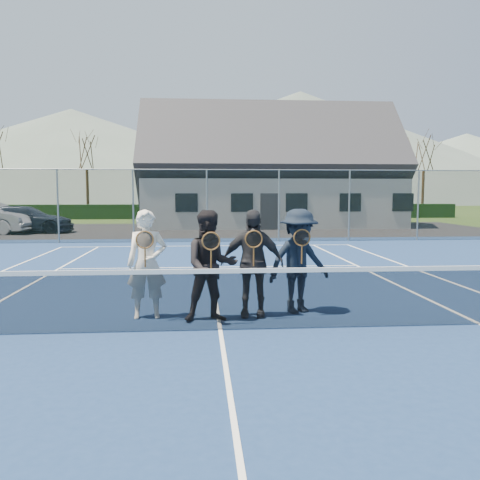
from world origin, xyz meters
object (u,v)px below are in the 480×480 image
(player_a, at_px, (147,264))
(player_b, at_px, (211,266))
(player_c, at_px, (252,263))
(player_d, at_px, (299,261))
(tennis_net, at_px, (220,297))
(car_c, at_px, (26,219))
(clubhouse, at_px, (269,161))

(player_a, relative_size, player_b, 1.00)
(player_b, relative_size, player_c, 1.00)
(player_d, bearing_deg, tennis_net, -142.75)
(tennis_net, distance_m, player_b, 0.71)
(car_c, xyz_separation_m, player_a, (7.95, -18.12, 0.24))
(tennis_net, relative_size, clubhouse, 0.75)
(player_b, bearing_deg, player_d, 17.35)
(tennis_net, bearing_deg, player_c, 56.71)
(tennis_net, bearing_deg, car_c, 115.64)
(player_a, xyz_separation_m, player_c, (1.74, -0.02, -0.00))
(player_a, distance_m, player_d, 2.58)
(clubhouse, bearing_deg, player_d, -96.47)
(clubhouse, bearing_deg, tennis_net, -99.46)
(car_c, bearing_deg, tennis_net, -153.76)
(tennis_net, relative_size, player_c, 6.49)
(clubhouse, xyz_separation_m, player_d, (-2.60, -22.93, -3.07))
(tennis_net, distance_m, player_c, 1.11)
(player_b, bearing_deg, player_a, 164.17)
(car_c, height_order, player_c, player_c)
(tennis_net, height_order, player_d, player_d)
(tennis_net, height_order, clubhouse, clubhouse)
(clubhouse, height_order, player_a, clubhouse)
(car_c, xyz_separation_m, tennis_net, (9.12, -19.01, -0.15))
(player_a, bearing_deg, clubhouse, 77.38)
(tennis_net, bearing_deg, player_a, 142.96)
(player_d, bearing_deg, car_c, 120.39)
(car_c, xyz_separation_m, player_c, (9.69, -18.14, 0.24))
(car_c, distance_m, player_a, 19.79)
(car_c, relative_size, player_b, 2.62)
(tennis_net, bearing_deg, player_d, 37.25)
(clubhouse, height_order, player_b, clubhouse)
(player_c, bearing_deg, player_b, -157.99)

